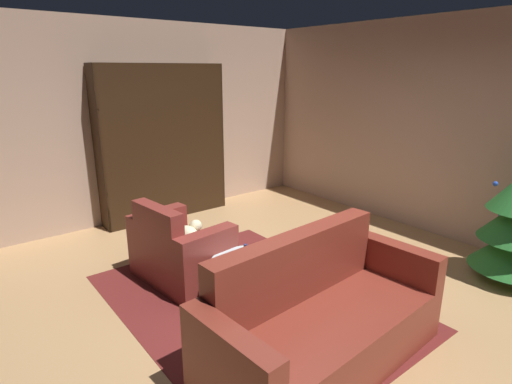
% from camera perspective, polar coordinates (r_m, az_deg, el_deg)
% --- Properties ---
extents(ground_plane, '(7.39, 7.39, 0.00)m').
position_cam_1_polar(ground_plane, '(4.16, 5.00, -14.28)').
color(ground_plane, tan).
extents(wall_back, '(6.28, 0.06, 2.78)m').
position_cam_1_polar(wall_back, '(5.79, 25.15, 7.72)').
color(wall_back, tan).
rests_on(wall_back, ground).
extents(wall_left, '(0.06, 5.37, 2.78)m').
position_cam_1_polar(wall_left, '(6.25, -14.76, 9.28)').
color(wall_left, tan).
rests_on(wall_left, ground).
extents(area_rug, '(2.93, 2.19, 0.01)m').
position_cam_1_polar(area_rug, '(4.09, -0.73, -14.78)').
color(area_rug, maroon).
rests_on(area_rug, ground).
extents(bookshelf_unit, '(0.32, 1.88, 2.21)m').
position_cam_1_polar(bookshelf_unit, '(6.17, -11.84, 6.37)').
color(bookshelf_unit, black).
rests_on(bookshelf_unit, ground).
extents(armchair_red, '(1.11, 0.78, 0.87)m').
position_cam_1_polar(armchair_red, '(4.39, -10.51, -8.22)').
color(armchair_red, maroon).
rests_on(armchair_red, ground).
extents(couch_red, '(0.93, 2.00, 0.95)m').
position_cam_1_polar(couch_red, '(3.26, 8.89, -17.38)').
color(couch_red, maroon).
rests_on(couch_red, ground).
extents(coffee_table, '(0.74, 0.74, 0.44)m').
position_cam_1_polar(coffee_table, '(3.85, -0.81, -10.11)').
color(coffee_table, black).
rests_on(coffee_table, ground).
extents(book_stack_on_table, '(0.21, 0.17, 0.13)m').
position_cam_1_polar(book_stack_on_table, '(3.77, -0.77, -8.97)').
color(book_stack_on_table, gray).
rests_on(book_stack_on_table, coffee_table).
extents(bottle_on_table, '(0.08, 0.08, 0.26)m').
position_cam_1_polar(bottle_on_table, '(3.61, -1.44, -9.52)').
color(bottle_on_table, navy).
rests_on(bottle_on_table, coffee_table).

